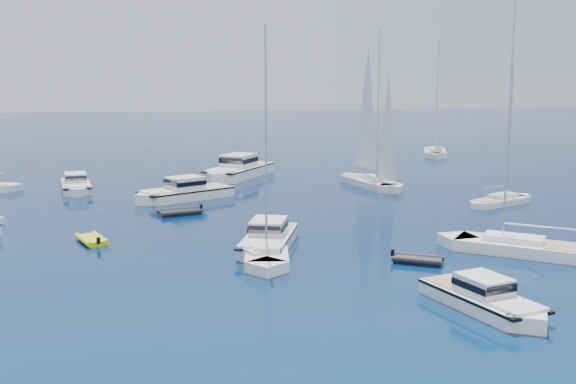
# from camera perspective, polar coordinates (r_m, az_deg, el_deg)

# --- Properties ---
(ground) EXTENTS (400.00, 400.00, 0.00)m
(ground) POSITION_cam_1_polar(r_m,az_deg,el_deg) (36.15, 8.82, -10.07)
(ground) COLOR navy
(ground) RESTS_ON ground
(motor_cruiser_near) EXTENTS (5.00, 9.15, 2.30)m
(motor_cruiser_near) POSITION_cam_1_polar(r_m,az_deg,el_deg) (38.14, 15.79, -9.27)
(motor_cruiser_near) COLOR silver
(motor_cruiser_near) RESTS_ON ground
(motor_cruiser_left) EXTENTS (6.11, 10.55, 2.65)m
(motor_cruiser_left) POSITION_cam_1_polar(r_m,az_deg,el_deg) (49.12, -1.65, -4.65)
(motor_cruiser_left) COLOR white
(motor_cruiser_left) RESTS_ON ground
(motor_cruiser_centre) EXTENTS (11.14, 8.22, 2.86)m
(motor_cruiser_centre) POSITION_cam_1_polar(r_m,az_deg,el_deg) (68.81, -8.54, -0.62)
(motor_cruiser_centre) COLOR silver
(motor_cruiser_centre) RESTS_ON ground
(motor_cruiser_distant) EXTENTS (10.76, 13.42, 3.51)m
(motor_cruiser_distant) POSITION_cam_1_polar(r_m,az_deg,el_deg) (82.83, -4.11, 1.20)
(motor_cruiser_distant) COLOR white
(motor_cruiser_distant) RESTS_ON ground
(motor_cruiser_horizon) EXTENTS (4.34, 9.62, 2.44)m
(motor_cruiser_horizon) POSITION_cam_1_polar(r_m,az_deg,el_deg) (76.30, -16.93, 0.08)
(motor_cruiser_horizon) COLOR white
(motor_cruiser_horizon) RESTS_ON ground
(sailboat_fore) EXTENTS (4.19, 11.01, 15.78)m
(sailboat_fore) POSITION_cam_1_polar(r_m,az_deg,el_deg) (46.93, -1.78, -5.34)
(sailboat_fore) COLOR silver
(sailboat_fore) RESTS_ON ground
(sailboat_mid_r) EXTENTS (11.62, 10.02, 17.99)m
(sailboat_mid_r) POSITION_cam_1_polar(r_m,az_deg,el_deg) (50.40, 18.47, -4.79)
(sailboat_mid_r) COLOR white
(sailboat_mid_r) RESTS_ON ground
(sailboat_centre) EXTENTS (8.97, 6.16, 13.08)m
(sailboat_centre) POSITION_cam_1_polar(r_m,az_deg,el_deg) (68.58, 16.98, -0.97)
(sailboat_centre) COLOR silver
(sailboat_centre) RESTS_ON ground
(sailboat_sails_r) EXTENTS (5.80, 12.27, 17.46)m
(sailboat_sails_r) POSITION_cam_1_polar(r_m,az_deg,el_deg) (76.48, 6.78, 0.45)
(sailboat_sails_r) COLOR silver
(sailboat_sails_r) RESTS_ON ground
(sailboat_sails_far) EXTENTS (7.01, 12.30, 17.57)m
(sailboat_sails_far) POSITION_cam_1_polar(r_m,az_deg,el_deg) (107.43, 11.91, 2.95)
(sailboat_sails_far) COLOR silver
(sailboat_sails_far) RESTS_ON ground
(tender_yellow) EXTENTS (3.05, 3.97, 0.95)m
(tender_yellow) POSITION_cam_1_polar(r_m,az_deg,el_deg) (52.82, -15.74, -4.00)
(tender_yellow) COLOR yellow
(tender_yellow) RESTS_ON ground
(tender_grey_near) EXTENTS (3.84, 3.32, 0.95)m
(tender_grey_near) POSITION_cam_1_polar(r_m,az_deg,el_deg) (46.26, 10.58, -5.72)
(tender_grey_near) COLOR black
(tender_grey_near) RESTS_ON ground
(tender_grey_far) EXTENTS (4.37, 3.19, 0.95)m
(tender_grey_far) POSITION_cam_1_polar(r_m,az_deg,el_deg) (61.60, -8.82, -1.83)
(tender_grey_far) COLOR black
(tender_grey_far) RESTS_ON ground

